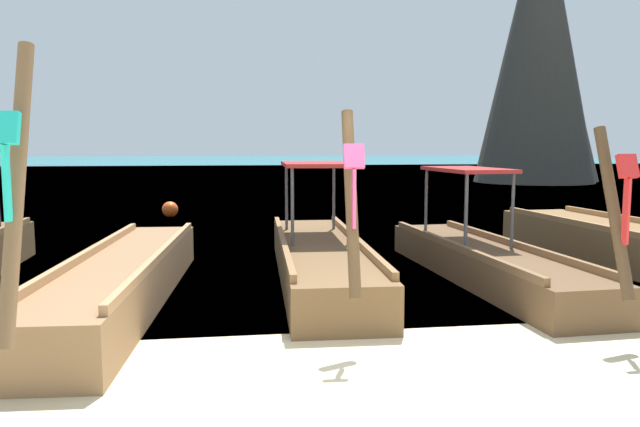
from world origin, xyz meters
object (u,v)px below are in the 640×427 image
Objects in this scene: karst_rock at (541,46)px; longtail_boat_yellow_ribbon at (636,248)px; longtail_boat_pink_ribbon at (320,258)px; longtail_boat_red_ribbon at (484,260)px; longtail_boat_turquoise_ribbon at (124,279)px; mooring_buoy_near at (170,209)px.

longtail_boat_yellow_ribbon is at bearing -114.13° from karst_rock.
longtail_boat_pink_ribbon is 28.94m from karst_rock.
longtail_boat_pink_ribbon is 1.05× the size of longtail_boat_red_ribbon.
longtail_boat_turquoise_ribbon is 1.10× the size of longtail_boat_red_ribbon.
longtail_boat_yellow_ribbon is at bearing 9.92° from longtail_boat_red_ribbon.
longtail_boat_yellow_ribbon is at bearing -44.82° from mooring_buoy_near.
longtail_boat_turquoise_ribbon is 0.91× the size of longtail_boat_yellow_ribbon.
longtail_boat_yellow_ribbon is 0.45× the size of karst_rock.
longtail_boat_red_ribbon is at bearing -119.29° from karst_rock.
longtail_boat_pink_ribbon reaches higher than longtail_boat_red_ribbon.
longtail_boat_red_ribbon is 13.12× the size of mooring_buoy_near.
mooring_buoy_near is (-8.49, 8.43, -0.11)m from longtail_boat_yellow_ribbon.
longtail_boat_yellow_ribbon is (5.37, 0.13, -0.00)m from longtail_boat_pink_ribbon.
longtail_boat_turquoise_ribbon is 0.41× the size of karst_rock.
karst_rock is at bearing 52.79° from longtail_boat_turquoise_ribbon.
karst_rock reaches higher than longtail_boat_yellow_ribbon.
mooring_buoy_near is at bearing 135.18° from longtail_boat_yellow_ribbon.
longtail_boat_turquoise_ribbon is 5.22m from longtail_boat_red_ribbon.
karst_rock is at bearing 60.71° from longtail_boat_red_ribbon.
longtail_boat_turquoise_ribbon reaches higher than longtail_boat_pink_ribbon.
karst_rock is (15.71, 23.21, 7.23)m from longtail_boat_pink_ribbon.
longtail_boat_turquoise_ribbon is at bearing -171.81° from longtail_boat_yellow_ribbon.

